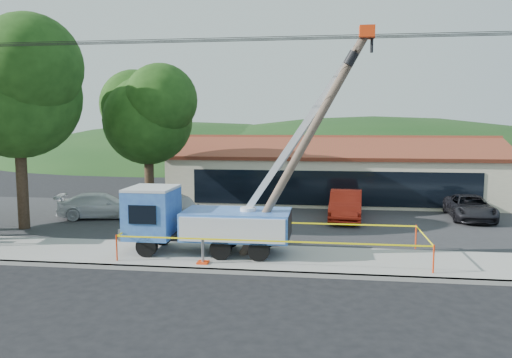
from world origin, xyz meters
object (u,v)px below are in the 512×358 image
Objects in this scene: leaning_pole at (308,136)px; car_silver at (178,227)px; car_dark at (469,221)px; utility_truck at (204,217)px; car_red at (345,221)px; car_white at (102,219)px.

car_silver is at bearing 141.38° from leaning_pole.
car_silver reaches higher than car_dark.
car_silver is (-7.09, 5.66, -5.03)m from leaning_pole.
utility_truck is 2.02× the size of car_red.
car_white is at bearing 149.71° from leaning_pole.
leaning_pole reaches higher than car_red.
car_white is (-7.70, 6.86, -1.64)m from utility_truck.
car_silver is at bearing -158.82° from car_red.
car_white is 1.00× the size of car_dark.
car_white reaches higher than car_dark.
leaning_pole is at bearing -129.88° from car_dark.
leaning_pole reaches higher than car_dark.
car_silver reaches higher than car_white.
car_white is (-13.90, -1.45, 0.00)m from car_red.
leaning_pole is 10.37m from car_silver.
car_silver is 9.41m from car_red.
leaning_pole is 13.97m from car_dark.
utility_truck reaches higher than leaning_pole.
leaning_pole is at bearing -75.43° from car_silver.
car_white is (-12.01, 7.02, -5.03)m from leaning_pole.
car_silver is at bearing 116.76° from utility_truck.
utility_truck is at bearing -145.64° from car_white.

